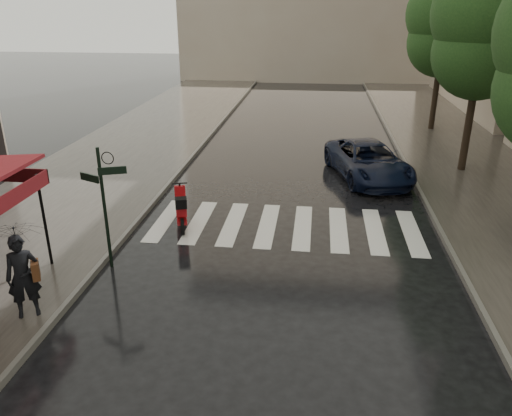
# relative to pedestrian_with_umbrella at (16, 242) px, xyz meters

# --- Properties ---
(ground) EXTENTS (120.00, 120.00, 0.00)m
(ground) POSITION_rel_pedestrian_with_umbrella_xyz_m (2.00, -0.62, -1.80)
(ground) COLOR black
(ground) RESTS_ON ground
(sidewalk_near) EXTENTS (6.00, 60.00, 0.12)m
(sidewalk_near) POSITION_rel_pedestrian_with_umbrella_xyz_m (-2.50, 11.38, -1.74)
(sidewalk_near) COLOR #38332D
(sidewalk_near) RESTS_ON ground
(sidewalk_far) EXTENTS (5.50, 60.00, 0.12)m
(sidewalk_far) POSITION_rel_pedestrian_with_umbrella_xyz_m (12.25, 11.38, -1.74)
(sidewalk_far) COLOR #38332D
(sidewalk_far) RESTS_ON ground
(curb_near) EXTENTS (0.12, 60.00, 0.16)m
(curb_near) POSITION_rel_pedestrian_with_umbrella_xyz_m (0.55, 11.38, -1.72)
(curb_near) COLOR #595651
(curb_near) RESTS_ON ground
(curb_far) EXTENTS (0.12, 60.00, 0.16)m
(curb_far) POSITION_rel_pedestrian_with_umbrella_xyz_m (9.45, 11.38, -1.72)
(curb_far) COLOR #595651
(curb_far) RESTS_ON ground
(crosswalk) EXTENTS (7.85, 3.20, 0.01)m
(crosswalk) POSITION_rel_pedestrian_with_umbrella_xyz_m (4.97, 5.38, -1.79)
(crosswalk) COLOR silver
(crosswalk) RESTS_ON ground
(signpost) EXTENTS (1.17, 0.29, 3.10)m
(signpost) POSITION_rel_pedestrian_with_umbrella_xyz_m (0.80, 2.38, 0.04)
(signpost) COLOR black
(signpost) RESTS_ON ground
(tree_mid) EXTENTS (3.80, 3.80, 8.34)m
(tree_mid) POSITION_rel_pedestrian_with_umbrella_xyz_m (11.50, 11.38, 3.80)
(tree_mid) COLOR black
(tree_mid) RESTS_ON sidewalk_far
(tree_far) EXTENTS (3.80, 3.80, 8.16)m
(tree_far) POSITION_rel_pedestrian_with_umbrella_xyz_m (11.70, 18.38, 3.66)
(tree_far) COLOR black
(tree_far) RESTS_ON sidewalk_far
(pedestrian_with_umbrella) EXTENTS (1.46, 1.47, 2.53)m
(pedestrian_with_umbrella) POSITION_rel_pedestrian_with_umbrella_xyz_m (0.00, 0.00, 0.00)
(pedestrian_with_umbrella) COLOR black
(pedestrian_with_umbrella) RESTS_ON sidewalk_near
(scooter) EXTENTS (0.77, 1.70, 1.15)m
(scooter) POSITION_rel_pedestrian_with_umbrella_xyz_m (1.93, 4.99, -1.26)
(scooter) COLOR black
(scooter) RESTS_ON ground
(parked_car) EXTENTS (3.45, 5.30, 1.36)m
(parked_car) POSITION_rel_pedestrian_with_umbrella_xyz_m (7.76, 10.21, -1.12)
(parked_car) COLOR black
(parked_car) RESTS_ON ground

